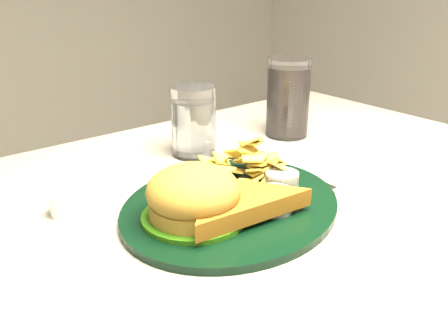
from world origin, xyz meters
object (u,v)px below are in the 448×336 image
(water_glass, at_px, (194,121))
(cola_glass, at_px, (288,98))
(fork_napkin, at_px, (297,173))
(dinner_plate, at_px, (232,184))

(water_glass, bearing_deg, cola_glass, -7.63)
(cola_glass, bearing_deg, fork_napkin, -130.67)
(dinner_plate, bearing_deg, water_glass, 47.18)
(water_glass, distance_m, cola_glass, 0.21)
(cola_glass, bearing_deg, dinner_plate, -148.22)
(water_glass, relative_size, fork_napkin, 0.68)
(dinner_plate, relative_size, fork_napkin, 1.87)
(dinner_plate, relative_size, water_glass, 2.76)
(fork_napkin, bearing_deg, dinner_plate, -168.00)
(water_glass, bearing_deg, fork_napkin, -69.55)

